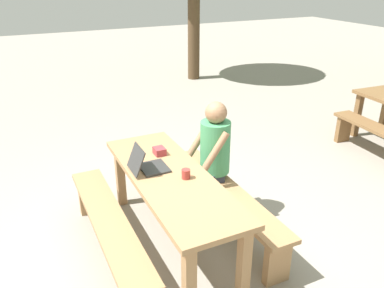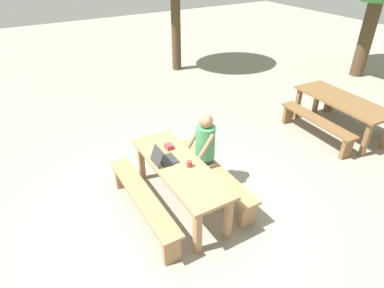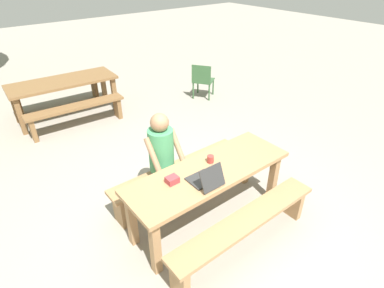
{
  "view_description": "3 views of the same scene",
  "coord_description": "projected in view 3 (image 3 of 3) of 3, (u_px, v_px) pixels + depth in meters",
  "views": [
    {
      "loc": [
        2.98,
        -1.21,
        2.54
      ],
      "look_at": [
        -0.06,
        0.25,
        1.02
      ],
      "focal_mm": 36.72,
      "sensor_mm": 36.0,
      "label": 1
    },
    {
      "loc": [
        3.45,
        -1.82,
        3.56
      ],
      "look_at": [
        -0.06,
        0.25,
        1.02
      ],
      "focal_mm": 30.59,
      "sensor_mm": 36.0,
      "label": 2
    },
    {
      "loc": [
        -1.95,
        -2.15,
        2.88
      ],
      "look_at": [
        -0.06,
        0.25,
        1.02
      ],
      "focal_mm": 29.08,
      "sensor_mm": 36.0,
      "label": 3
    }
  ],
  "objects": [
    {
      "name": "small_pouch",
      "position": [
        172.0,
        180.0,
        3.35
      ],
      "size": [
        0.13,
        0.11,
        0.07
      ],
      "color": "#993338",
      "rests_on": "picnic_table_front"
    },
    {
      "name": "bench_far",
      "position": [
        179.0,
        173.0,
        4.2
      ],
      "size": [
        1.98,
        0.3,
        0.47
      ],
      "color": "#9E754C",
      "rests_on": "ground"
    },
    {
      "name": "ground_plane",
      "position": [
        208.0,
        218.0,
        3.97
      ],
      "size": [
        30.0,
        30.0,
        0.0
      ],
      "primitive_type": "plane",
      "color": "gray"
    },
    {
      "name": "bench_near",
      "position": [
        245.0,
        226.0,
        3.38
      ],
      "size": [
        1.98,
        0.3,
        0.47
      ],
      "color": "#9E754C",
      "rests_on": "ground"
    },
    {
      "name": "laptop",
      "position": [
        206.0,
        179.0,
        3.33
      ],
      "size": [
        0.29,
        0.36,
        0.25
      ],
      "rotation": [
        0.0,
        0.0,
        3.13
      ],
      "color": "#2D2D2D",
      "rests_on": "picnic_table_front"
    },
    {
      "name": "person_seated",
      "position": [
        163.0,
        154.0,
        3.82
      ],
      "size": [
        0.42,
        0.41,
        1.32
      ],
      "color": "#333847",
      "rests_on": "ground"
    },
    {
      "name": "picnic_table_front",
      "position": [
        209.0,
        178.0,
        3.64
      ],
      "size": [
        2.04,
        0.69,
        0.77
      ],
      "color": "#9E754C",
      "rests_on": "ground"
    },
    {
      "name": "picnic_table_mid",
      "position": [
        63.0,
        86.0,
        6.17
      ],
      "size": [
        2.07,
        0.91,
        0.77
      ],
      "rotation": [
        0.0,
        0.0,
        -0.05
      ],
      "color": "brown",
      "rests_on": "ground"
    },
    {
      "name": "coffee_mug",
      "position": [
        210.0,
        159.0,
        3.68
      ],
      "size": [
        0.08,
        0.08,
        0.09
      ],
      "color": "#99332D",
      "rests_on": "picnic_table_front"
    },
    {
      "name": "plastic_chair",
      "position": [
        203.0,
        80.0,
        7.1
      ],
      "size": [
        0.61,
        0.61,
        0.81
      ],
      "rotation": [
        0.0,
        0.0,
        2.17
      ],
      "color": "#335933",
      "rests_on": "ground"
    },
    {
      "name": "bench_mid_north",
      "position": [
        58.0,
        90.0,
        6.78
      ],
      "size": [
        1.84,
        0.4,
        0.47
      ],
      "rotation": [
        0.0,
        0.0,
        -0.05
      ],
      "color": "brown",
      "rests_on": "ground"
    },
    {
      "name": "bench_mid_south",
      "position": [
        77.0,
        111.0,
        5.87
      ],
      "size": [
        1.84,
        0.4,
        0.47
      ],
      "rotation": [
        0.0,
        0.0,
        -0.05
      ],
      "color": "brown",
      "rests_on": "ground"
    }
  ]
}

